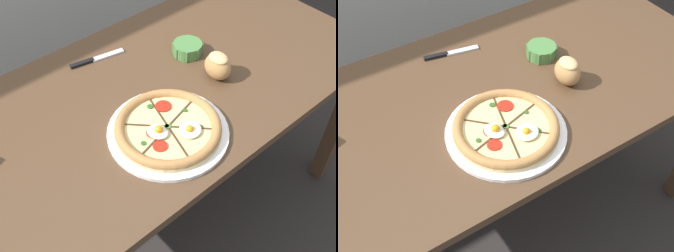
# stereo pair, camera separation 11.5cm
# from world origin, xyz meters

# --- Properties ---
(ground_plane) EXTENTS (12.00, 12.00, 0.00)m
(ground_plane) POSITION_xyz_m (0.00, 0.00, 0.00)
(ground_plane) COLOR #2D2826
(dining_table) EXTENTS (1.55, 0.74, 0.73)m
(dining_table) POSITION_xyz_m (0.00, 0.00, 0.63)
(dining_table) COLOR #513823
(dining_table) RESTS_ON ground_plane
(pizza) EXTENTS (0.34, 0.34, 0.05)m
(pizza) POSITION_xyz_m (-0.08, -0.17, 0.75)
(pizza) COLOR white
(pizza) RESTS_ON dining_table
(ramekin_bowl) EXTENTS (0.10, 0.10, 0.04)m
(ramekin_bowl) POSITION_xyz_m (0.21, 0.06, 0.75)
(ramekin_bowl) COLOR #4C8442
(ramekin_bowl) RESTS_ON dining_table
(bread_piece_near) EXTENTS (0.08, 0.10, 0.09)m
(bread_piece_near) POSITION_xyz_m (0.20, -0.08, 0.77)
(bread_piece_near) COLOR #B27F47
(bread_piece_near) RESTS_ON dining_table
(knife_main) EXTENTS (0.19, 0.06, 0.01)m
(knife_main) POSITION_xyz_m (-0.04, 0.24, 0.73)
(knife_main) COLOR silver
(knife_main) RESTS_ON dining_table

